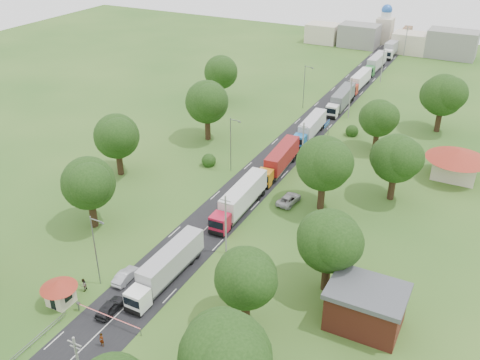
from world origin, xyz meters
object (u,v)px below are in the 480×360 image
Objects in this scene: guard_booth at (59,289)px; info_sign at (327,127)px; truck_0 at (167,266)px; boom_barrier at (99,313)px; car_lane_mid at (126,276)px; pedestrian_near at (102,340)px; car_lane_front at (110,307)px.

guard_booth is 61.27m from info_sign.
guard_booth is 13.03m from truck_0.
info_sign is (6.56, 60.00, 2.11)m from boom_barrier.
guard_booth is 1.07× the size of info_sign.
boom_barrier is 2.16× the size of car_lane_mid.
truck_0 is at bearing 94.61° from pedestrian_near.
info_sign reaches higher than guard_booth.
boom_barrier is 5.46× the size of pedestrian_near.
info_sign is at bearing -101.36° from car_lane_mid.
info_sign reaches higher than car_lane_front.
guard_booth is at bearing 10.44° from car_lane_front.
boom_barrier is at bearing 100.64° from car_lane_mid.
guard_booth is 1.04× the size of car_lane_front.
boom_barrier is 2.10× the size of guard_booth.
info_sign reaches higher than pedestrian_near.
pedestrian_near is (3.01, -3.16, -0.05)m from boom_barrier.
info_sign is (12.40, 60.00, 0.84)m from guard_booth.
boom_barrier is 7.19m from car_lane_mid.
car_lane_mid is (-4.66, -2.55, -1.41)m from truck_0.
info_sign is 58.87m from car_lane_front.
truck_0 is at bearing -111.49° from car_lane_front.
truck_0 is (3.02, 9.55, 1.22)m from boom_barrier.
car_lane_front is 5.85m from car_lane_mid.
boom_barrier is 2.19× the size of car_lane_front.
boom_barrier is 4.36m from pedestrian_near.
boom_barrier is at bearing 73.43° from car_lane_front.
info_sign is at bearing 78.32° from guard_booth.
guard_booth is at bearing 56.48° from car_lane_mid.
car_lane_front is at bearing -96.05° from info_sign.
boom_barrier is 1.55m from car_lane_front.
pedestrian_near is at bearing 116.50° from car_lane_front.
pedestrian_near is at bearing -93.22° from info_sign.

